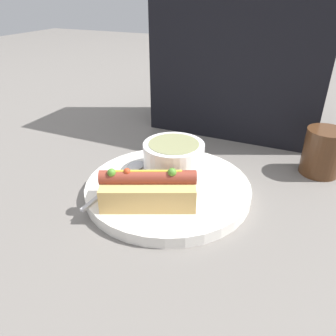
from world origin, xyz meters
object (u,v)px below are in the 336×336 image
Objects in this scene: seated_diner at (243,35)px; spoon at (129,171)px; soup_bowl at (174,157)px; hot_dog at (148,189)px; drinking_glass at (323,152)px.

spoon is at bearing -107.60° from seated_diner.
soup_bowl is 0.63× the size of spoon.
hot_dog is at bearing -129.26° from spoon.
spoon is (-0.08, 0.07, -0.02)m from hot_dog.
seated_diner is at bearing 60.88° from hot_dog.
hot_dog is 0.35m from drinking_glass.
seated_diner is at bearing 82.97° from soup_bowl.
seated_diner reaches higher than hot_dog.
spoon is at bearing -150.35° from drinking_glass.
soup_bowl is at bearing 67.25° from hot_dog.
hot_dog is 0.91× the size of spoon.
hot_dog is 0.30× the size of seated_diner.
spoon is at bearing -151.34° from soup_bowl.
hot_dog is 0.10m from spoon.
seated_diner reaches higher than soup_bowl.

